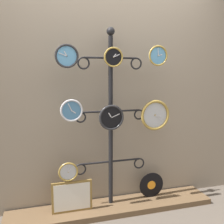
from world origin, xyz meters
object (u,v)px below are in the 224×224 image
object	(u,v)px
display_stand	(111,149)
clock_top_center	(113,57)
clock_top_left	(67,56)
vinyl_record	(151,185)
clock_middle_right	(155,115)
clock_top_right	(158,56)
clock_middle_center	(111,117)
clock_bottom_left	(68,172)
clock_middle_left	(71,110)
picture_frame	(72,197)

from	to	relation	value
display_stand	clock_top_center	size ratio (longest dim) A/B	9.85
clock_top_left	vinyl_record	distance (m)	1.69
clock_middle_right	vinyl_record	distance (m)	0.82
clock_top_left	clock_top_center	world-z (taller)	clock_top_left
vinyl_record	clock_top_right	bearing A→B (deg)	-95.68
clock_top_right	vinyl_record	distance (m)	1.43
display_stand	clock_middle_center	xyz separation A→B (m)	(-0.02, -0.09, 0.36)
clock_middle_right	vinyl_record	bearing A→B (deg)	79.82
clock_top_right	clock_bottom_left	size ratio (longest dim) A/B	1.06
clock_middle_center	vinyl_record	size ratio (longest dim) A/B	0.90
clock_middle_center	vinyl_record	bearing A→B (deg)	9.66
display_stand	clock_middle_right	xyz separation A→B (m)	(0.46, -0.08, 0.36)
clock_middle_center	clock_bottom_left	size ratio (longest dim) A/B	1.32
clock_top_right	clock_bottom_left	xyz separation A→B (m)	(-0.93, 0.02, -1.14)
display_stand	clock_middle_left	size ratio (longest dim) A/B	8.80
clock_top_center	clock_middle_center	world-z (taller)	clock_top_center
clock_middle_right	vinyl_record	size ratio (longest dim) A/B	1.13
clock_top_right	clock_middle_right	size ratio (longest dim) A/B	0.64
clock_top_right	clock_middle_left	distance (m)	1.03
clock_top_center	vinyl_record	distance (m)	1.49
clock_middle_right	picture_frame	size ratio (longest dim) A/B	0.79
clock_top_right	clock_top_center	bearing A→B (deg)	179.04
clock_top_left	picture_frame	size ratio (longest dim) A/B	0.54
clock_middle_center	vinyl_record	xyz separation A→B (m)	(0.50, 0.08, -0.81)
clock_top_center	clock_middle_right	distance (m)	0.75
clock_top_right	clock_middle_right	xyz separation A→B (m)	(-0.00, 0.02, -0.61)
vinyl_record	picture_frame	xyz separation A→B (m)	(-0.90, -0.07, 0.02)
clock_middle_center	clock_middle_right	distance (m)	0.48
clock_top_center	picture_frame	bearing A→B (deg)	177.04
clock_top_left	clock_bottom_left	size ratio (longest dim) A/B	1.13
clock_top_left	vinyl_record	world-z (taller)	clock_top_left
clock_top_left	display_stand	bearing A→B (deg)	11.23
clock_top_left	clock_middle_right	size ratio (longest dim) A/B	0.68
clock_top_center	vinyl_record	bearing A→B (deg)	10.55
clock_top_center	clock_bottom_left	size ratio (longest dim) A/B	0.99
clock_bottom_left	picture_frame	size ratio (longest dim) A/B	0.48
clock_top_center	clock_middle_left	world-z (taller)	clock_top_center
picture_frame	clock_middle_right	bearing A→B (deg)	-0.54
clock_middle_left	vinyl_record	bearing A→B (deg)	6.12
display_stand	clock_top_center	distance (m)	0.95
clock_middle_center	clock_middle_right	size ratio (longest dim) A/B	0.80
clock_middle_center	picture_frame	world-z (taller)	clock_middle_center
clock_top_center	clock_top_right	size ratio (longest dim) A/B	0.93
display_stand	clock_middle_left	xyz separation A→B (m)	(-0.42, -0.10, 0.44)
display_stand	clock_middle_left	world-z (taller)	display_stand
display_stand	clock_top_right	size ratio (longest dim) A/B	9.20
clock_middle_center	vinyl_record	world-z (taller)	clock_middle_center
clock_top_center	picture_frame	size ratio (longest dim) A/B	0.47
display_stand	picture_frame	xyz separation A→B (m)	(-0.43, -0.07, -0.44)
picture_frame	clock_middle_center	bearing A→B (deg)	-2.40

